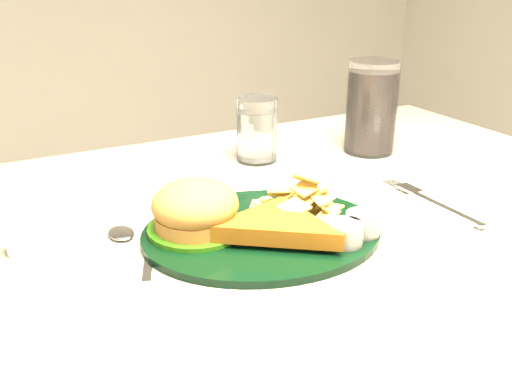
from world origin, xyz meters
TOP-DOWN VIEW (x-y plane):
  - dinner_plate at (-0.02, -0.03)m, footprint 0.33×0.30m
  - water_glass at (0.11, 0.22)m, footprint 0.08×0.08m
  - cola_glass at (0.30, 0.17)m, footprint 0.09×0.09m
  - fork_napkin at (0.23, -0.08)m, footprint 0.12×0.16m
  - spoon at (-0.16, -0.03)m, footprint 0.09×0.15m
  - ramekin at (-0.28, 0.06)m, footprint 0.04×0.04m
  - wrapped_straw at (0.03, 0.09)m, footprint 0.19×0.09m

SIDE VIEW (x-z plane):
  - wrapped_straw at x=0.03m, z-range 0.75..0.76m
  - spoon at x=-0.16m, z-range 0.75..0.76m
  - fork_napkin at x=0.23m, z-range 0.75..0.76m
  - ramekin at x=-0.28m, z-range 0.75..0.78m
  - dinner_plate at x=-0.02m, z-range 0.75..0.82m
  - water_glass at x=0.11m, z-range 0.75..0.86m
  - cola_glass at x=0.30m, z-range 0.75..0.91m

